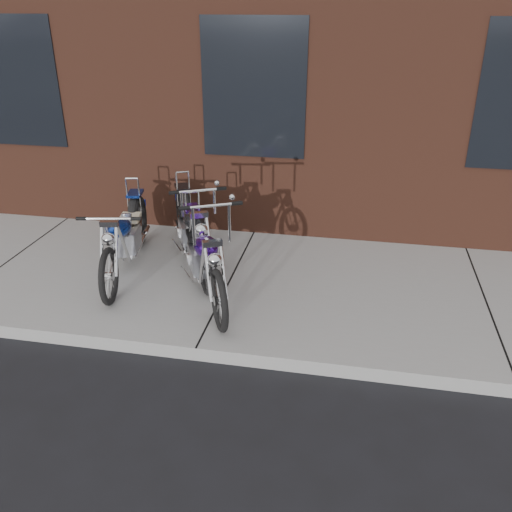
# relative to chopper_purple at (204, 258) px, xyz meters

# --- Properties ---
(ground) EXTENTS (120.00, 120.00, 0.00)m
(ground) POSITION_rel_chopper_purple_xyz_m (0.24, -1.18, -0.57)
(ground) COLOR black
(ground) RESTS_ON ground
(sidewalk) EXTENTS (22.00, 3.00, 0.15)m
(sidewalk) POSITION_rel_chopper_purple_xyz_m (0.24, 0.32, -0.49)
(sidewalk) COLOR #A3A19E
(sidewalk) RESTS_ON ground
(chopper_purple) EXTENTS (1.12, 2.11, 1.29)m
(chopper_purple) POSITION_rel_chopper_purple_xyz_m (0.00, 0.00, 0.00)
(chopper_purple) COLOR black
(chopper_purple) RESTS_ON sidewalk
(chopper_blue) EXTENTS (0.66, 2.27, 0.99)m
(chopper_blue) POSITION_rel_chopper_purple_xyz_m (-1.12, 0.36, -0.00)
(chopper_blue) COLOR black
(chopper_blue) RESTS_ON sidewalk
(chopper_third) EXTENTS (1.13, 2.15, 1.19)m
(chopper_third) POSITION_rel_chopper_purple_xyz_m (-0.35, 0.73, 0.01)
(chopper_third) COLOR black
(chopper_third) RESTS_ON sidewalk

